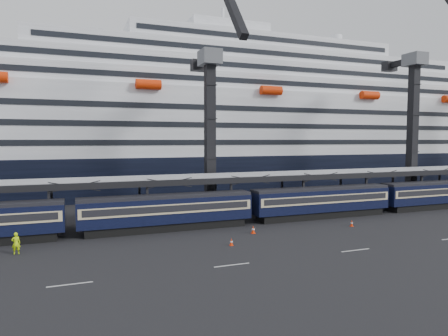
# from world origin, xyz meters

# --- Properties ---
(ground) EXTENTS (260.00, 260.00, 0.00)m
(ground) POSITION_xyz_m (0.00, 0.00, 0.00)
(ground) COLOR black
(ground) RESTS_ON ground
(train) EXTENTS (133.05, 3.00, 4.05)m
(train) POSITION_xyz_m (-4.65, 10.00, 2.20)
(train) COLOR black
(train) RESTS_ON ground
(canopy) EXTENTS (130.00, 6.25, 5.53)m
(canopy) POSITION_xyz_m (0.00, 14.00, 5.25)
(canopy) COLOR #929399
(canopy) RESTS_ON ground
(cruise_ship) EXTENTS (214.09, 28.84, 34.00)m
(cruise_ship) POSITION_xyz_m (-1.08, 45.99, 12.34)
(cruise_ship) COLOR black
(cruise_ship) RESTS_ON ground
(crane_dark_near) EXTENTS (4.50, 17.75, 35.08)m
(crane_dark_near) POSITION_xyz_m (-20.00, 18.59, 11.93)
(crane_dark_near) COLOR #4E5156
(crane_dark_near) RESTS_ON ground
(crane_dark_mid) EXTENTS (4.50, 18.24, 39.64)m
(crane_dark_mid) POSITION_xyz_m (15.00, 17.59, 13.36)
(crane_dark_mid) COLOR #4E5156
(crane_dark_mid) RESTS_ON ground
(worker) EXTENTS (0.72, 0.49, 1.92)m
(worker) POSITION_xyz_m (-42.41, 5.51, 0.96)
(worker) COLOR #CAFF0D
(worker) RESTS_ON ground
(traffic_cone_b) EXTENTS (0.43, 0.43, 0.85)m
(traffic_cone_b) POSITION_xyz_m (-19.87, 5.17, 0.42)
(traffic_cone_b) COLOR red
(traffic_cone_b) RESTS_ON ground
(traffic_cone_c) EXTENTS (0.35, 0.35, 0.69)m
(traffic_cone_c) POSITION_xyz_m (-23.84, 1.49, 0.34)
(traffic_cone_c) COLOR red
(traffic_cone_c) RESTS_ON ground
(traffic_cone_d) EXTENTS (0.37, 0.37, 0.73)m
(traffic_cone_d) POSITION_xyz_m (-7.78, 4.35, 0.36)
(traffic_cone_d) COLOR red
(traffic_cone_d) RESTS_ON ground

